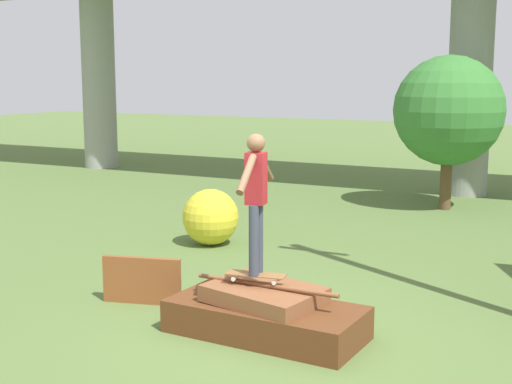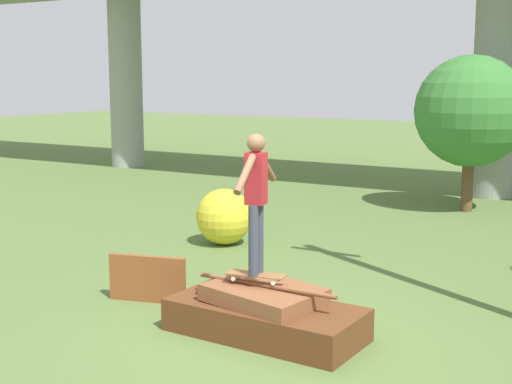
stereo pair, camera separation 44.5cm
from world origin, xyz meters
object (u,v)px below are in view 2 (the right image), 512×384
Objects in this scene: skateboard at (256,275)px; skater at (256,193)px; bush_yellow_flowering at (224,217)px; tree_behind_left at (471,111)px.

skater is (0.00, -0.00, 0.99)m from skateboard.
bush_yellow_flowering reaches higher than skateboard.
tree_behind_left reaches higher than skater.
bush_yellow_flowering is (-2.84, 3.64, -1.20)m from skater.
tree_behind_left is at bearing 61.44° from bush_yellow_flowering.
skateboard is at bearing 172.87° from skater.
skateboard is 0.99m from skater.
tree_behind_left is (0.17, 9.17, 1.56)m from skateboard.
skateboard is 0.21× the size of tree_behind_left.
skateboard is 0.45× the size of skater.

